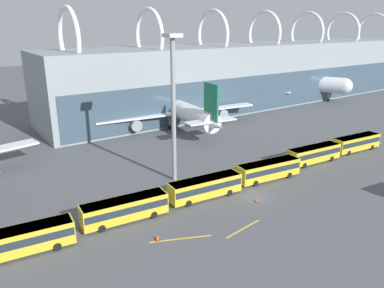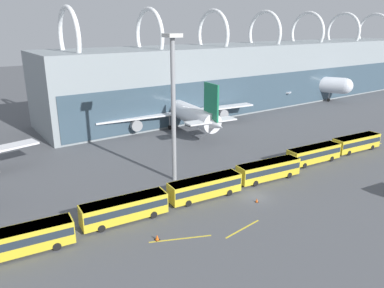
{
  "view_description": "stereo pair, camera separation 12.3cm",
  "coord_description": "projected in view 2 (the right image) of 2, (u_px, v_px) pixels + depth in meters",
  "views": [
    {
      "loc": [
        -37.79,
        -37.46,
        25.52
      ],
      "look_at": [
        0.01,
        17.18,
        4.0
      ],
      "focal_mm": 35.0,
      "sensor_mm": 36.0,
      "label": 1
    },
    {
      "loc": [
        -37.69,
        -37.53,
        25.52
      ],
      "look_at": [
        0.01,
        17.18,
        4.0
      ],
      "focal_mm": 35.0,
      "sensor_mm": 36.0,
      "label": 2
    }
  ],
  "objects": [
    {
      "name": "shuttle_bus_4",
      "position": [
        314.0,
        153.0,
        71.28
      ],
      "size": [
        11.93,
        3.7,
        3.19
      ],
      "rotation": [
        0.0,
        0.0,
        -0.08
      ],
      "color": "gold",
      "rests_on": "ground_plane"
    },
    {
      "name": "shuttle_bus_1",
      "position": [
        125.0,
        208.0,
        50.15
      ],
      "size": [
        11.93,
        3.75,
        3.19
      ],
      "rotation": [
        0.0,
        0.0,
        -0.09
      ],
      "color": "gold",
      "rests_on": "ground_plane"
    },
    {
      "name": "shuttle_bus_5",
      "position": [
        356.0,
        142.0,
        77.94
      ],
      "size": [
        11.94,
        3.8,
        3.19
      ],
      "rotation": [
        0.0,
        0.0,
        -0.09
      ],
      "color": "gold",
      "rests_on": "ground_plane"
    },
    {
      "name": "lane_stripe_3",
      "position": [
        180.0,
        239.0,
        46.42
      ],
      "size": [
        7.34,
        3.29,
        0.01
      ],
      "primitive_type": "cube",
      "rotation": [
        0.0,
        0.0,
        -0.4
      ],
      "color": "yellow",
      "rests_on": "ground_plane"
    },
    {
      "name": "traffic_cone_1",
      "position": [
        157.0,
        237.0,
        46.09
      ],
      "size": [
        0.62,
        0.62,
        0.72
      ],
      "color": "black",
      "rests_on": "ground_plane"
    },
    {
      "name": "airliner_at_gate_far",
      "position": [
        179.0,
        109.0,
        94.43
      ],
      "size": [
        43.38,
        42.48,
        13.43
      ],
      "rotation": [
        0.0,
        0.0,
        1.46
      ],
      "color": "white",
      "rests_on": "ground_plane"
    },
    {
      "name": "shuttle_bus_3",
      "position": [
        268.0,
        169.0,
        63.54
      ],
      "size": [
        11.97,
        4.02,
        3.19
      ],
      "rotation": [
        0.0,
        0.0,
        -0.11
      ],
      "color": "gold",
      "rests_on": "ground_plane"
    },
    {
      "name": "lane_stripe_4",
      "position": [
        243.0,
        229.0,
        48.66
      ],
      "size": [
        6.53,
        1.19,
        0.01
      ],
      "primitive_type": "cube",
      "rotation": [
        0.0,
        0.0,
        0.14
      ],
      "color": "yellow",
      "rests_on": "ground_plane"
    },
    {
      "name": "shuttle_bus_2",
      "position": [
        205.0,
        186.0,
        56.82
      ],
      "size": [
        11.93,
        3.75,
        3.19
      ],
      "rotation": [
        0.0,
        0.0,
        -0.09
      ],
      "color": "gold",
      "rests_on": "ground_plane"
    },
    {
      "name": "floodlight_mast",
      "position": [
        173.0,
        97.0,
        59.59
      ],
      "size": [
        2.39,
        2.39,
        24.05
      ],
      "color": "gray",
      "rests_on": "ground_plane"
    },
    {
      "name": "terminal_building",
      "position": [
        262.0,
        72.0,
        123.8
      ],
      "size": [
        142.88,
        22.04,
        29.53
      ],
      "color": "gray",
      "rests_on": "ground_plane"
    },
    {
      "name": "traffic_cone_0",
      "position": [
        257.0,
        200.0,
        55.83
      ],
      "size": [
        0.51,
        0.51,
        0.62
      ],
      "color": "black",
      "rests_on": "ground_plane"
    },
    {
      "name": "ground_plane",
      "position": [
        255.0,
        197.0,
        57.6
      ],
      "size": [
        440.0,
        440.0,
        0.0
      ],
      "primitive_type": "plane",
      "color": "#515459"
    },
    {
      "name": "shuttle_bus_0",
      "position": [
        21.0,
        239.0,
        42.92
      ],
      "size": [
        11.96,
        3.92,
        3.19
      ],
      "rotation": [
        0.0,
        0.0,
        -0.1
      ],
      "color": "gold",
      "rests_on": "ground_plane"
    },
    {
      "name": "airliner_parked_remote",
      "position": [
        299.0,
        83.0,
        130.32
      ],
      "size": [
        31.52,
        31.71,
        14.67
      ],
      "rotation": [
        0.0,
        0.0,
        5.2
      ],
      "color": "silver",
      "rests_on": "ground_plane"
    },
    {
      "name": "lane_stripe_2",
      "position": [
        366.0,
        146.0,
        81.18
      ],
      "size": [
        9.81,
        1.68,
        0.01
      ],
      "primitive_type": "cube",
      "rotation": [
        0.0,
        0.0,
        -0.15
      ],
      "color": "yellow",
      "rests_on": "ground_plane"
    }
  ]
}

